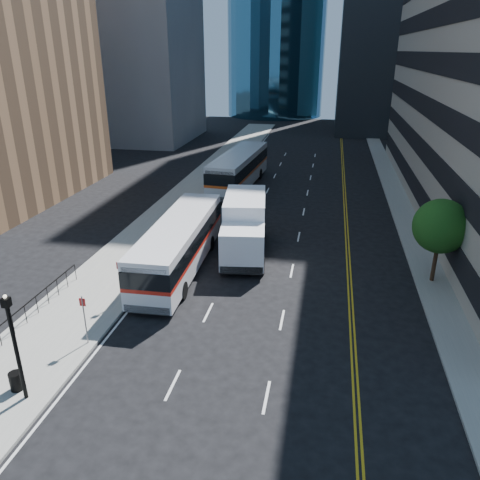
% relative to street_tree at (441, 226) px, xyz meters
% --- Properties ---
extents(ground, '(160.00, 160.00, 0.00)m').
position_rel_street_tree_xyz_m(ground, '(-9.00, -8.00, -3.64)').
color(ground, black).
rests_on(ground, ground).
extents(sidewalk_west, '(5.00, 90.00, 0.15)m').
position_rel_street_tree_xyz_m(sidewalk_west, '(-19.50, 17.00, -3.57)').
color(sidewalk_west, gray).
rests_on(sidewalk_west, ground).
extents(sidewalk_east, '(2.00, 90.00, 0.15)m').
position_rel_street_tree_xyz_m(sidewalk_east, '(-0.00, 17.00, -3.57)').
color(sidewalk_east, gray).
rests_on(sidewalk_east, ground).
extents(midrise_west, '(18.00, 18.00, 35.00)m').
position_rel_street_tree_xyz_m(midrise_west, '(-37.00, 44.00, 13.86)').
color(midrise_west, gray).
rests_on(midrise_west, ground).
extents(street_tree, '(3.20, 3.20, 5.10)m').
position_rel_street_tree_xyz_m(street_tree, '(0.00, 0.00, 0.00)').
color(street_tree, '#332114').
rests_on(street_tree, sidewalk_east).
extents(lamp_post, '(0.28, 0.28, 4.56)m').
position_rel_street_tree_xyz_m(lamp_post, '(-18.00, -14.00, -0.92)').
color(lamp_post, black).
rests_on(lamp_post, sidewalk_west).
extents(bus_front, '(3.03, 12.57, 3.23)m').
position_rel_street_tree_xyz_m(bus_front, '(-15.60, -1.07, -1.88)').
color(bus_front, silver).
rests_on(bus_front, ground).
extents(bus_rear, '(3.94, 13.73, 3.50)m').
position_rel_street_tree_xyz_m(bus_rear, '(-15.60, 18.93, -1.73)').
color(bus_rear, silver).
rests_on(bus_rear, ground).
extents(box_truck, '(3.80, 8.32, 3.84)m').
position_rel_street_tree_xyz_m(box_truck, '(-12.02, 2.24, -1.62)').
color(box_truck, white).
rests_on(box_truck, ground).
extents(trash_can, '(0.58, 0.58, 0.80)m').
position_rel_street_tree_xyz_m(trash_can, '(-18.65, -13.61, -3.09)').
color(trash_can, black).
rests_on(trash_can, sidewalk_west).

